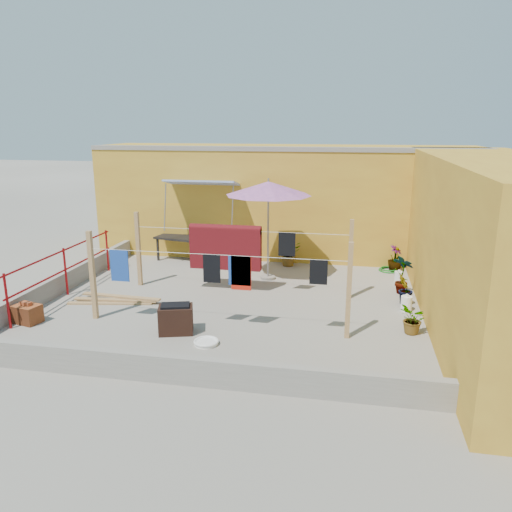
% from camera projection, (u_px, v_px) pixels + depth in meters
% --- Properties ---
extents(ground, '(80.00, 80.00, 0.00)m').
position_uv_depth(ground, '(232.00, 303.00, 10.96)').
color(ground, '#9E998E').
rests_on(ground, ground).
extents(wall_back, '(11.00, 3.27, 3.21)m').
position_uv_depth(wall_back, '(285.00, 200.00, 14.91)').
color(wall_back, gold).
rests_on(wall_back, ground).
extents(wall_right, '(2.40, 9.00, 3.20)m').
position_uv_depth(wall_right, '(494.00, 242.00, 9.60)').
color(wall_right, gold).
rests_on(wall_right, ground).
extents(parapet_front, '(8.30, 0.16, 0.44)m').
position_uv_depth(parapet_front, '(176.00, 369.00, 7.51)').
color(parapet_front, gray).
rests_on(parapet_front, ground).
extents(parapet_left, '(0.16, 7.30, 0.44)m').
position_uv_depth(parapet_left, '(63.00, 282.00, 11.66)').
color(parapet_left, gray).
rests_on(parapet_left, ground).
extents(red_railing, '(0.05, 4.20, 1.10)m').
position_uv_depth(red_railing, '(65.00, 265.00, 11.30)').
color(red_railing, maroon).
rests_on(red_railing, ground).
extents(clothesline_rig, '(5.09, 2.35, 1.80)m').
position_uv_depth(clothesline_rig, '(226.00, 252.00, 11.27)').
color(clothesline_rig, tan).
rests_on(clothesline_rig, ground).
extents(patio_umbrella, '(2.62, 2.62, 2.54)m').
position_uv_depth(patio_umbrella, '(268.00, 189.00, 12.09)').
color(patio_umbrella, gray).
rests_on(patio_umbrella, ground).
extents(outdoor_table, '(1.60, 1.02, 0.70)m').
position_uv_depth(outdoor_table, '(183.00, 239.00, 14.25)').
color(outdoor_table, black).
rests_on(outdoor_table, ground).
extents(brick_stack, '(0.57, 0.47, 0.44)m').
position_uv_depth(brick_stack, '(27.00, 314.00, 9.81)').
color(brick_stack, '#964522').
rests_on(brick_stack, ground).
extents(lumber_pile, '(2.01, 0.58, 0.12)m').
position_uv_depth(lumber_pile, '(116.00, 300.00, 10.96)').
color(lumber_pile, tan).
rests_on(lumber_pile, ground).
extents(brazier, '(0.72, 0.58, 0.56)m').
position_uv_depth(brazier, '(176.00, 319.00, 9.31)').
color(brazier, black).
rests_on(brazier, ground).
extents(white_basin, '(0.45, 0.45, 0.08)m').
position_uv_depth(white_basin, '(206.00, 342.00, 8.87)').
color(white_basin, white).
rests_on(white_basin, ground).
extents(water_jug_a, '(0.23, 0.23, 0.36)m').
position_uv_depth(water_jug_a, '(406.00, 303.00, 10.45)').
color(water_jug_a, white).
rests_on(water_jug_a, ground).
extents(water_jug_b, '(0.21, 0.21, 0.33)m').
position_uv_depth(water_jug_b, '(399.00, 277.00, 12.31)').
color(water_jug_b, white).
rests_on(water_jug_b, ground).
extents(green_hose, '(0.53, 0.53, 0.08)m').
position_uv_depth(green_hose, '(389.00, 270.00, 13.34)').
color(green_hose, '#186F1C').
rests_on(green_hose, ground).
extents(plant_back_a, '(0.81, 0.79, 0.69)m').
position_uv_depth(plant_back_a, '(289.00, 254.00, 13.76)').
color(plant_back_a, '#195618').
rests_on(plant_back_a, ground).
extents(plant_back_b, '(0.51, 0.51, 0.70)m').
position_uv_depth(plant_back_b, '(395.00, 258.00, 13.23)').
color(plant_back_b, '#195618').
rests_on(plant_back_b, ground).
extents(plant_right_a, '(0.59, 0.56, 0.92)m').
position_uv_depth(plant_right_a, '(403.00, 274.00, 11.44)').
color(plant_right_a, '#195618').
rests_on(plant_right_a, ground).
extents(plant_right_b, '(0.40, 0.45, 0.68)m').
position_uv_depth(plant_right_b, '(405.00, 290.00, 10.76)').
color(plant_right_b, '#195618').
rests_on(plant_right_b, ground).
extents(plant_right_c, '(0.53, 0.58, 0.57)m').
position_uv_depth(plant_right_c, '(413.00, 320.00, 9.25)').
color(plant_right_c, '#195618').
rests_on(plant_right_c, ground).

